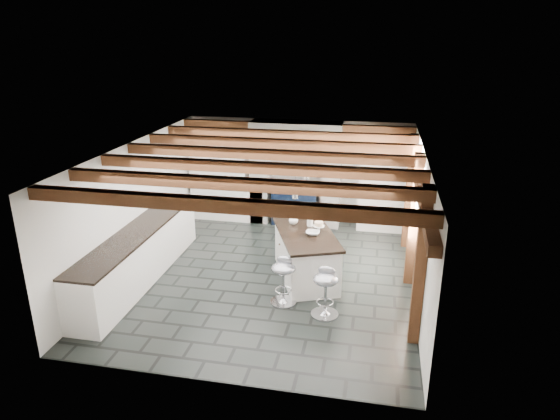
% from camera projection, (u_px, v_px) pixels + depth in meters
% --- Properties ---
extents(ground, '(6.00, 6.00, 0.00)m').
position_uv_depth(ground, '(270.00, 274.00, 8.99)').
color(ground, black).
rests_on(ground, ground).
extents(room_shell, '(6.00, 6.03, 6.00)m').
position_uv_depth(room_shell, '(255.00, 193.00, 10.05)').
color(room_shell, white).
rests_on(room_shell, ground).
extents(range_cooker, '(1.00, 0.63, 0.99)m').
position_uv_depth(range_cooker, '(295.00, 203.00, 11.30)').
color(range_cooker, black).
rests_on(range_cooker, ground).
extents(kitchen_island, '(1.46, 1.93, 1.14)m').
position_uv_depth(kitchen_island, '(306.00, 255.00, 8.75)').
color(kitchen_island, white).
rests_on(kitchen_island, ground).
extents(bar_stool_near, '(0.43, 0.43, 0.79)m').
position_uv_depth(bar_stool_near, '(326.00, 287.00, 7.54)').
color(bar_stool_near, silver).
rests_on(bar_stool_near, ground).
extents(bar_stool_far, '(0.46, 0.46, 0.79)m').
position_uv_depth(bar_stool_far, '(284.00, 275.00, 7.89)').
color(bar_stool_far, silver).
rests_on(bar_stool_far, ground).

